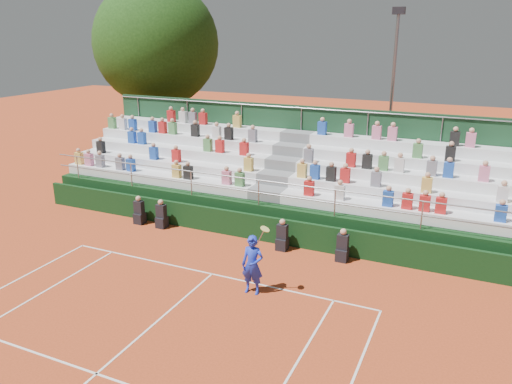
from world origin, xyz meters
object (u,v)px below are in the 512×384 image
at_px(tree_west, 159,49).
at_px(tennis_player, 253,265).
at_px(tree_east, 156,44).
at_px(floodlight_mast, 393,84).

bearing_deg(tree_west, tennis_player, -47.72).
height_order(tree_west, tree_east, tree_east).
xyz_separation_m(tree_west, floodlight_mast, (14.08, -0.14, -1.54)).
xyz_separation_m(tree_west, tree_east, (0.65, -1.16, 0.29)).
bearing_deg(tennis_player, tree_west, 132.28).
relative_size(tree_west, tree_east, 0.96).
distance_m(tennis_player, tree_west, 19.65).
distance_m(tennis_player, floodlight_mast, 14.46).
height_order(tree_east, floodlight_mast, tree_east).
relative_size(tree_west, floodlight_mast, 1.16).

